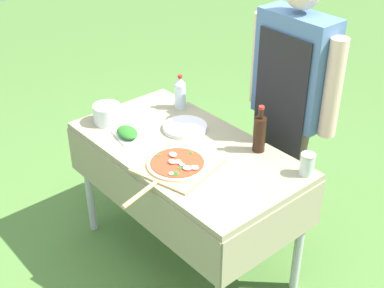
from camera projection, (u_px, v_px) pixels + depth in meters
The scene contains 10 objects.
ground_plane at pixel (187, 255), 3.37m from camera, with size 12.00×12.00×0.00m, color #517F38.
prep_table at pixel (186, 163), 3.01m from camera, with size 1.36×0.74×0.81m.
person_cook at pixel (292, 94), 3.08m from camera, with size 0.63×0.21×1.69m.
pizza_on_peel at pixel (176, 166), 2.77m from camera, with size 0.44×0.64×0.05m.
oil_bottle at pixel (260, 133), 2.86m from camera, with size 0.07×0.07×0.27m.
water_bottle at pixel (180, 93), 3.29m from camera, with size 0.07×0.07×0.22m.
herb_container at pixel (127, 133), 3.03m from camera, with size 0.21×0.16×0.05m.
mixing_tub at pixel (107, 114), 3.16m from camera, with size 0.16×0.16×0.11m, color silver.
plate_stack at pixel (185, 127), 3.11m from camera, with size 0.26×0.26×0.02m.
sauce_jar at pixel (307, 165), 2.70m from camera, with size 0.08×0.08×0.12m.
Camera 1 is at (1.92, -1.62, 2.36)m, focal length 50.00 mm.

